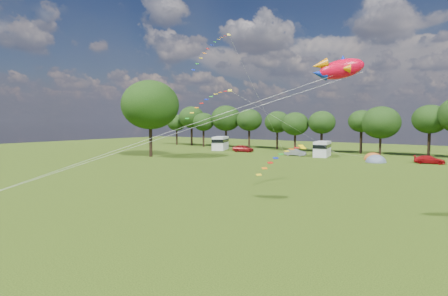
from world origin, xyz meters
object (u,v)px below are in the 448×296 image
Objects in this scene: car_c at (429,160)px; campervan_c at (322,148)px; tent_greyblue at (376,162)px; car_a at (243,148)px; tent_orange at (373,160)px; fish_kite at (337,69)px; campervan_a at (220,143)px; car_b at (295,152)px; big_tree at (150,105)px.

car_c is 0.69× the size of campervan_c.
car_c is 7.32m from tent_greyblue.
tent_greyblue is at bearing -104.50° from car_a.
tent_orange is 1.01× the size of fish_kite.
car_c is at bearing 20.35° from tent_greyblue.
tent_orange is at bearing -117.04° from campervan_a.
campervan_c is 1.79× the size of fish_kite.
car_c is 40.41m from campervan_a.
campervan_c is at bearing -117.50° from campervan_a.
car_b is 45.22m from fish_kite.
car_b is 0.89× the size of car_c.
car_c is at bearing 21.44° from big_tree.
tent_orange is 42.37m from fish_kite.
big_tree reaches higher than tent_greyblue.
car_b is 0.61× the size of campervan_c.
campervan_c reaches higher than car_a.
car_b is at bearing 100.41° from campervan_c.
tent_greyblue is 1.04× the size of fish_kite.
big_tree is at bearing 104.04° from car_c.
car_a is 0.76× the size of campervan_c.
car_a reaches higher than tent_greyblue.
big_tree is 46.81m from fish_kite.
car_b is 14.54m from tent_greyblue.
car_a is 26.79m from tent_greyblue.
campervan_a is 1.89× the size of tent_greyblue.
tent_greyblue is (26.47, -4.06, -0.71)m from car_a.
campervan_c reaches higher than car_b.
tent_orange is at bearing 74.07° from car_c.
fish_kite is (7.66, -40.60, 9.37)m from tent_orange.
campervan_c is (24.30, 17.76, -7.59)m from big_tree.
big_tree is at bearing -152.20° from tent_orange.
big_tree reaches higher than campervan_c.
fish_kite reaches higher than tent_orange.
big_tree is at bearing 150.33° from car_a.
campervan_c is 1.72× the size of tent_greyblue.
campervan_a is at bearing 77.90° from car_c.
car_a is 1.30× the size of tent_greyblue.
fish_kite is (39.76, -42.69, 7.85)m from campervan_a.
big_tree is at bearing 154.08° from campervan_a.
car_c is (33.31, -1.52, -0.13)m from car_a.
campervan_c is (-16.84, 1.60, 0.83)m from car_c.
big_tree is 2.08× the size of campervan_a.
campervan_c is (16.47, 0.07, 0.70)m from car_a.
car_b is 19.42m from campervan_a.
campervan_c is at bearing 85.04° from fish_kite.
tent_greyblue is (-6.84, -2.54, -0.58)m from car_c.
campervan_c is (4.33, 1.72, 0.81)m from car_b.
fish_kite is at bearing -169.54° from campervan_c.
campervan_c reaches higher than tent_orange.
car_c is 16.94m from campervan_c.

